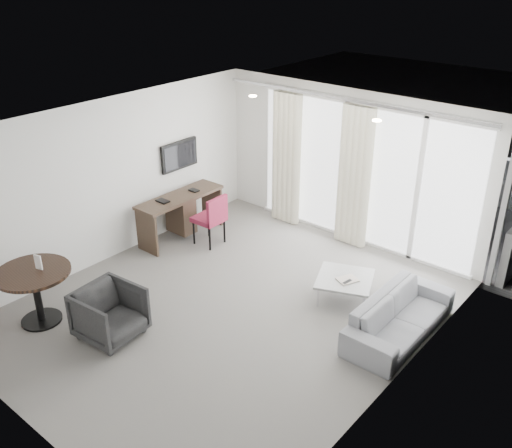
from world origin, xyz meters
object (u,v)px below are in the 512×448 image
Objects in this scene: round_table at (37,296)px; rattan_chair_b at (469,224)px; tub_armchair at (110,314)px; rattan_chair_a at (409,193)px; coffee_table at (344,288)px; desk at (181,216)px; sofa at (400,316)px; desk_chair at (209,219)px.

rattan_chair_b is (3.60, 5.89, 0.01)m from round_table.
rattan_chair_a is (1.23, 5.95, 0.10)m from tub_armchair.
round_table is 1.21× the size of rattan_chair_b.
round_table reaches higher than coffee_table.
round_table is 6.90m from rattan_chair_b.
round_table is at bearing -144.29° from rattan_chair_b.
desk reaches higher than sofa.
coffee_table is 2.87m from rattan_chair_b.
desk is 2.94m from tub_armchair.
desk is at bearing 88.37° from sofa.
rattan_chair_a reaches higher than desk.
tub_armchair is (1.02, 0.41, -0.04)m from round_table.
rattan_chair_b is (3.98, 2.90, 0.02)m from desk.
tub_armchair is at bearing -124.35° from coffee_table.
sofa is at bearing -1.63° from desk.
tub_armchair is 0.95× the size of rattan_chair_b.
coffee_table is (2.87, 3.12, -0.22)m from round_table.
tub_armchair is (1.40, -2.58, -0.04)m from desk.
rattan_chair_b is at bearing 58.59° from round_table.
sofa is 2.05× the size of rattan_chair_a.
coffee_table is at bearing -1.34° from desk_chair.
round_table reaches higher than desk.
rattan_chair_b reaches higher than desk.
sofa is (3.71, -0.25, -0.18)m from desk_chair.
tub_armchair is at bearing -138.04° from rattan_chair_b.
rattan_chair_b reaches higher than coffee_table.
coffee_table is 1.04m from sofa.
round_table reaches higher than sofa.
desk_chair is 2.72m from coffee_table.
round_table is 1.27× the size of coffee_table.
desk_chair is 4.41m from rattan_chair_b.
tub_armchair reaches higher than sofa.
desk_chair is (0.55, 0.13, 0.07)m from desk.
desk is 0.57m from desk_chair.
rattan_chair_a is at bearing 24.88° from sofa.
rattan_chair_a is (-1.62, 3.49, 0.18)m from sofa.
round_table is 4.25m from coffee_table.
desk_chair reaches higher than desk.
round_table is 1.08× the size of rattan_chair_a.
tub_armchair reaches higher than coffee_table.
rattan_chair_b is at bearing 36.07° from desk.
desk is 4.28m from rattan_chair_a.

